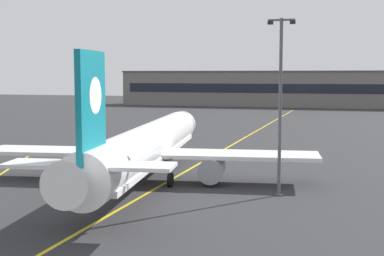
{
  "coord_description": "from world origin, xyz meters",
  "views": [
    {
      "loc": [
        15.09,
        -33.38,
        10.16
      ],
      "look_at": [
        1.98,
        14.39,
        5.18
      ],
      "focal_mm": 50.42,
      "sensor_mm": 36.0,
      "label": 1
    }
  ],
  "objects": [
    {
      "name": "apron_lamp_post",
      "position": [
        10.35,
        11.43,
        7.66
      ],
      "size": [
        2.24,
        0.9,
        14.68
      ],
      "color": "#515156",
      "rests_on": "ground"
    },
    {
      "name": "safety_cone_by_nose_gear",
      "position": [
        -2.11,
        30.84,
        0.26
      ],
      "size": [
        0.44,
        0.44,
        0.55
      ],
      "color": "orange",
      "rests_on": "ground"
    },
    {
      "name": "airliner_foreground",
      "position": [
        -2.29,
        13.83,
        3.37
      ],
      "size": [
        32.35,
        41.48,
        11.65
      ],
      "color": "white",
      "rests_on": "ground"
    },
    {
      "name": "ground_plane",
      "position": [
        0.0,
        0.0,
        0.0
      ],
      "size": [
        400.0,
        400.0,
        0.0
      ],
      "primitive_type": "plane",
      "color": "#2D2D30"
    },
    {
      "name": "taxiway_centreline",
      "position": [
        0.0,
        30.0,
        0.0
      ],
      "size": [
        5.23,
        179.94,
        0.01
      ],
      "primitive_type": "cube",
      "rotation": [
        0.0,
        0.0,
        -0.03
      ],
      "color": "yellow",
      "rests_on": "ground"
    },
    {
      "name": "terminal_building",
      "position": [
        8.25,
        137.26,
        5.58
      ],
      "size": [
        124.06,
        12.4,
        11.15
      ],
      "color": "slate",
      "rests_on": "ground"
    }
  ]
}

